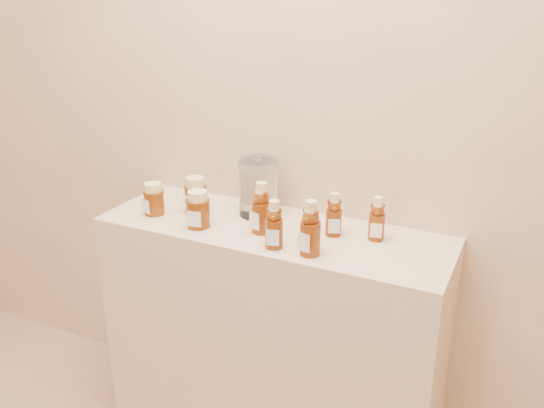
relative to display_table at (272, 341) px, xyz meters
The scene contains 11 objects.
wall_back 0.92m from the display_table, 90.00° to the left, with size 3.50×0.02×2.70m, color tan.
display_table is the anchor object (origin of this frame).
bear_bottle_back_left 0.55m from the display_table, 111.91° to the right, with size 0.07×0.07×0.20m, color #5B2207, non-canonical shape.
bear_bottle_back_mid 0.57m from the display_table, 10.81° to the left, with size 0.06×0.06×0.16m, color #5B2207, non-canonical shape.
bear_bottle_back_right 0.63m from the display_table, 11.01° to the left, with size 0.06×0.06×0.16m, color #5B2207, non-canonical shape.
bear_bottle_front_left 0.56m from the display_table, 62.11° to the right, with size 0.06×0.06×0.18m, color #5B2207, non-canonical shape.
bear_bottle_front_right 0.59m from the display_table, 33.94° to the right, with size 0.07×0.07×0.20m, color #5B2207, non-canonical shape.
honey_jar_left 0.67m from the display_table, behind, with size 0.07×0.07×0.12m, color #5B2207, non-canonical shape.
honey_jar_back 0.60m from the display_table, behind, with size 0.08×0.08×0.13m, color #5B2207, non-canonical shape.
honey_jar_front 0.57m from the display_table, 157.34° to the right, with size 0.08×0.08×0.13m, color #5B2207, non-canonical shape.
glass_canister 0.57m from the display_table, 137.80° to the left, with size 0.14×0.14×0.22m, color white, non-canonical shape.
Camera 1 is at (0.77, -0.05, 1.68)m, focal length 38.00 mm.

